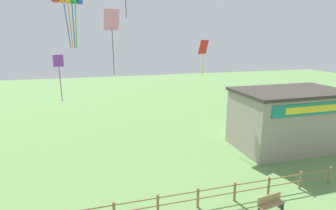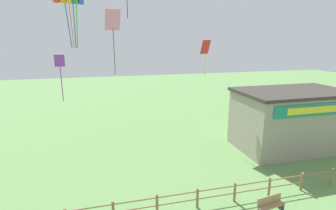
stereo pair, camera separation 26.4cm
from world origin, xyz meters
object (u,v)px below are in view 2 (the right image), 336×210
at_px(kite_purple_streamer, 60,69).
at_px(seaside_building, 291,119).
at_px(park_bench_by_building, 270,204).
at_px(kite_red_diamond, 205,51).
at_px(kite_pink_diamond, 113,27).

bearing_deg(kite_purple_streamer, seaside_building, 3.69).
relative_size(park_bench_by_building, kite_red_diamond, 0.52).
height_order(seaside_building, park_bench_by_building, seaside_building).
xyz_separation_m(seaside_building, kite_red_diamond, (-6.27, 3.73, 5.51)).
height_order(kite_purple_streamer, kite_pink_diamond, kite_pink_diamond).
height_order(park_bench_by_building, kite_red_diamond, kite_red_diamond).
bearing_deg(kite_red_diamond, kite_pink_diamond, -154.51).
bearing_deg(kite_red_diamond, seaside_building, -30.77).
distance_m(seaside_building, kite_red_diamond, 9.14).
relative_size(park_bench_by_building, kite_pink_diamond, 0.40).
xyz_separation_m(park_bench_by_building, kite_red_diamond, (0.63, 10.97, 7.49)).
height_order(kite_purple_streamer, kite_red_diamond, kite_red_diamond).
distance_m(park_bench_by_building, kite_purple_streamer, 13.85).
bearing_deg(kite_purple_streamer, kite_pink_diamond, 18.92).
height_order(park_bench_by_building, kite_purple_streamer, kite_purple_streamer).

